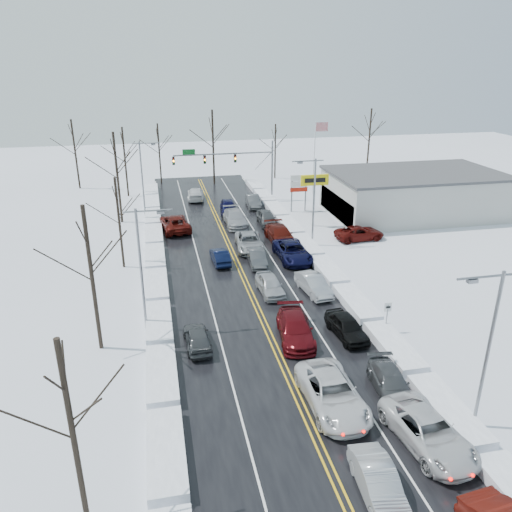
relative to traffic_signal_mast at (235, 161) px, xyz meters
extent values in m
plane|color=silver|center=(-3.45, -27.99, -5.48)|extent=(160.00, 160.00, 0.00)
cube|color=black|center=(-3.45, -25.99, -5.47)|extent=(14.00, 84.00, 0.01)
cube|color=white|center=(-11.05, -25.99, -5.48)|extent=(1.84, 72.00, 0.69)
cube|color=white|center=(4.15, -25.99, -5.48)|extent=(1.84, 72.00, 0.69)
cylinder|color=slate|center=(5.05, 0.01, -1.48)|extent=(0.24, 0.24, 8.00)
cylinder|color=slate|center=(-1.45, 0.01, 1.02)|extent=(13.00, 0.18, 0.18)
cylinder|color=slate|center=(3.85, 0.01, -0.08)|extent=(2.33, 0.10, 2.33)
cube|color=#0C591E|center=(-5.95, 0.01, 1.42)|extent=(1.60, 0.08, 0.70)
cube|color=black|center=(0.05, 0.01, 0.37)|extent=(0.32, 0.25, 1.05)
sphere|color=#3F0705|center=(0.05, -0.15, 0.67)|extent=(0.20, 0.20, 0.20)
sphere|color=orange|center=(0.05, -0.15, 0.37)|extent=(0.22, 0.22, 0.22)
sphere|color=black|center=(0.05, -0.15, 0.07)|extent=(0.20, 0.20, 0.20)
cube|color=black|center=(-3.95, 0.01, 0.37)|extent=(0.32, 0.25, 1.05)
sphere|color=#3F0705|center=(-3.95, -0.15, 0.67)|extent=(0.20, 0.20, 0.20)
sphere|color=orange|center=(-3.95, -0.15, 0.37)|extent=(0.22, 0.22, 0.22)
sphere|color=black|center=(-3.95, -0.15, 0.07)|extent=(0.20, 0.20, 0.20)
cube|color=black|center=(-7.95, 0.01, 0.37)|extent=(0.32, 0.25, 1.05)
sphere|color=#3F0705|center=(-7.95, -0.15, 0.67)|extent=(0.20, 0.20, 0.20)
sphere|color=orange|center=(-7.95, -0.15, 0.37)|extent=(0.22, 0.22, 0.22)
sphere|color=black|center=(-7.95, -0.15, 0.07)|extent=(0.20, 0.20, 0.20)
cylinder|color=slate|center=(7.05, -11.99, -2.68)|extent=(0.20, 0.20, 5.60)
cube|color=yellow|center=(7.05, -11.99, -0.08)|extent=(3.20, 0.30, 1.20)
cube|color=black|center=(7.05, -12.16, -0.08)|extent=(2.40, 0.04, 0.50)
cylinder|color=slate|center=(6.15, -5.99, -3.48)|extent=(0.16, 0.16, 4.00)
cylinder|color=slate|center=(7.95, -5.99, -3.48)|extent=(0.16, 0.16, 4.00)
cube|color=white|center=(7.05, -5.99, -1.18)|extent=(2.20, 0.22, 0.70)
cube|color=white|center=(7.05, -5.99, -1.98)|extent=(2.20, 0.22, 0.70)
cube|color=#B31D0D|center=(7.05, -5.99, -2.68)|extent=(2.20, 0.22, 0.50)
cylinder|color=slate|center=(4.75, -35.99, -4.38)|extent=(0.08, 0.08, 2.20)
cube|color=white|center=(4.75, -35.99, -3.48)|extent=(0.55, 0.05, 0.70)
cube|color=black|center=(4.75, -36.03, -3.48)|extent=(0.35, 0.02, 0.15)
cylinder|color=silver|center=(11.55, 2.01, -0.48)|extent=(0.14, 0.14, 10.00)
cube|color=#ACACA8|center=(20.55, -9.99, -2.98)|extent=(20.00, 12.00, 5.00)
cube|color=#262628|center=(10.60, -9.99, -3.88)|extent=(0.10, 11.00, 2.80)
cube|color=#3F3F42|center=(20.55, -9.99, -0.33)|extent=(20.40, 12.40, 0.30)
cylinder|color=slate|center=(5.05, -45.99, -0.98)|extent=(0.18, 0.18, 9.00)
cylinder|color=slate|center=(4.25, -45.99, 3.32)|extent=(3.20, 0.12, 0.12)
cube|color=slate|center=(3.45, -45.99, 3.17)|extent=(0.50, 0.25, 0.18)
cylinder|color=slate|center=(5.05, -17.99, -0.98)|extent=(0.18, 0.18, 9.00)
cylinder|color=slate|center=(4.25, -17.99, 3.32)|extent=(3.20, 0.12, 0.12)
cube|color=slate|center=(3.45, -17.99, 3.17)|extent=(0.50, 0.25, 0.18)
cylinder|color=slate|center=(-11.95, -31.99, -0.98)|extent=(0.18, 0.18, 9.00)
cylinder|color=slate|center=(-11.15, -31.99, 3.32)|extent=(3.20, 0.12, 0.12)
cube|color=slate|center=(-10.35, -31.99, 3.17)|extent=(0.50, 0.25, 0.18)
cylinder|color=slate|center=(-11.95, -3.99, -0.98)|extent=(0.18, 0.18, 9.00)
cylinder|color=slate|center=(-11.15, -3.99, 3.32)|extent=(3.20, 0.12, 0.12)
cube|color=slate|center=(-10.35, -3.99, 3.17)|extent=(0.50, 0.25, 0.18)
cylinder|color=#2D231C|center=(-14.45, -47.99, -0.98)|extent=(0.24, 0.24, 9.00)
cylinder|color=#2D231C|center=(-14.95, -33.99, -0.48)|extent=(0.27, 0.27, 10.00)
cylinder|color=#2D231C|center=(-13.95, -19.99, -1.23)|extent=(0.23, 0.23, 8.50)
cylinder|color=#2D231C|center=(-14.65, -5.99, -0.23)|extent=(0.28, 0.28, 10.50)
cylinder|color=#2D231C|center=(-14.25, 6.01, -0.73)|extent=(0.25, 0.25, 9.50)
cylinder|color=#2D231C|center=(-21.45, 12.01, -0.48)|extent=(0.27, 0.27, 10.00)
cylinder|color=#2D231C|center=(-9.45, 13.01, -0.98)|extent=(0.24, 0.24, 9.00)
cylinder|color=#2D231C|center=(-1.45, 11.01, 0.02)|extent=(0.29, 0.29, 11.00)
cylinder|color=#2D231C|center=(8.55, 12.51, -1.23)|extent=(0.23, 0.23, 8.50)
cylinder|color=#2D231C|center=(24.55, 13.01, -0.23)|extent=(0.28, 0.28, 10.50)
imported|color=#A8ABB0|center=(-1.89, -49.18, -5.48)|extent=(1.81, 4.50, 1.45)
imported|color=silver|center=(-1.78, -42.92, -5.48)|extent=(2.96, 6.23, 1.72)
imported|color=#520A0F|center=(-1.82, -35.56, -5.48)|extent=(2.95, 5.79, 1.61)
imported|color=#A7A9AF|center=(-1.86, -28.18, -5.48)|extent=(1.95, 4.52, 1.52)
imported|color=#3C3F41|center=(-1.67, -21.96, -5.48)|extent=(1.72, 4.36, 1.41)
imported|color=#93959A|center=(-1.61, -17.90, -5.48)|extent=(3.06, 5.83, 1.56)
imported|color=#999BA1|center=(-1.71, -9.94, -5.48)|extent=(2.43, 5.89, 1.70)
imported|color=black|center=(-1.77, -5.01, -5.48)|extent=(2.36, 4.94, 1.63)
imported|color=silver|center=(1.90, -46.74, -5.48)|extent=(3.36, 6.11, 1.62)
imported|color=#3F4144|center=(1.98, -42.42, -5.48)|extent=(2.41, 4.80, 1.34)
imported|color=black|center=(1.81, -35.94, -5.48)|extent=(2.20, 4.60, 1.52)
imported|color=#9EA0A5|center=(1.68, -28.86, -5.48)|extent=(2.19, 4.76, 1.51)
imported|color=black|center=(1.93, -21.50, -5.48)|extent=(2.85, 6.08, 1.68)
imported|color=#480F09|center=(1.97, -16.57, -5.48)|extent=(2.60, 5.95, 1.70)
imported|color=#44474A|center=(1.92, -10.51, -5.48)|extent=(1.97, 4.75, 1.61)
imported|color=#44464A|center=(1.83, -2.96, -5.48)|extent=(1.79, 4.66, 1.52)
imported|color=black|center=(-5.01, -20.88, -5.48)|extent=(1.63, 4.17, 1.35)
imported|color=#4E0F0A|center=(-8.64, -10.30, -5.48)|extent=(3.54, 6.47, 1.72)
imported|color=silver|center=(-5.13, 2.29, -5.48)|extent=(2.66, 5.57, 1.56)
imported|color=#383A3D|center=(-8.56, -35.21, -5.48)|extent=(1.84, 4.18, 1.40)
imported|color=#4A0C09|center=(10.48, -17.46, -5.48)|extent=(5.46, 2.81, 1.47)
imported|color=#414447|center=(13.39, -11.50, -5.48)|extent=(2.85, 5.73, 1.60)
imported|color=#434548|center=(11.62, -6.63, -5.48)|extent=(2.08, 4.18, 1.37)
camera|label=1|loc=(-10.64, -64.44, 12.84)|focal=35.00mm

